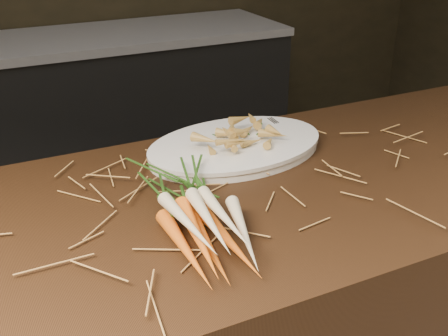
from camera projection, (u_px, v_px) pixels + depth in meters
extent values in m
cube|color=black|center=(114.00, 116.00, 2.99)|extent=(1.80, 0.60, 0.80)
cube|color=#99999E|center=(107.00, 37.00, 2.81)|extent=(1.82, 0.62, 0.04)
cone|color=#E55A10|center=(186.00, 250.00, 0.94)|extent=(0.04, 0.24, 0.03)
cone|color=#E55A10|center=(207.00, 245.00, 0.96)|extent=(0.06, 0.24, 0.03)
cone|color=#E55A10|center=(229.00, 241.00, 0.97)|extent=(0.03, 0.24, 0.03)
cone|color=#E55A10|center=(198.00, 238.00, 0.93)|extent=(0.07, 0.24, 0.03)
cone|color=beige|center=(188.00, 224.00, 0.93)|extent=(0.03, 0.22, 0.04)
cone|color=beige|center=(210.00, 222.00, 0.94)|extent=(0.06, 0.22, 0.03)
cone|color=beige|center=(225.00, 217.00, 0.95)|extent=(0.04, 0.22, 0.04)
cone|color=beige|center=(244.00, 233.00, 0.95)|extent=(0.09, 0.22, 0.03)
ellipsoid|color=#37661B|center=(174.00, 179.00, 1.12)|extent=(0.17, 0.22, 0.08)
cube|color=silver|center=(293.00, 132.00, 1.39)|extent=(0.02, 0.17, 0.00)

